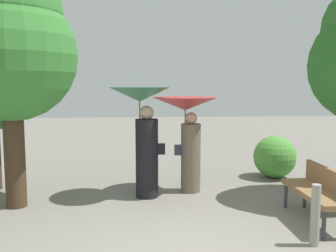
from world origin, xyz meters
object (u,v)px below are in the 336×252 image
Objects in this scene: person_right at (187,122)px; park_bench at (319,190)px; person_left at (143,122)px; path_marker_post at (315,215)px; tree_mid_left at (9,42)px.

person_right is 2.71m from park_bench.
person_left is at bearing 109.83° from person_right.
person_left is at bearing 133.56° from path_marker_post.
tree_mid_left reaches higher than path_marker_post.
park_bench is at bearing -133.54° from person_right.
park_bench is (2.69, -1.51, -0.91)m from person_left.
path_marker_post is at bearing -135.42° from person_left.
person_left is 3.22m from park_bench.
tree_mid_left is at bearing -102.75° from park_bench.
person_right is 0.45× the size of tree_mid_left.
person_right is at bearing 12.87° from tree_mid_left.
tree_mid_left is (-4.91, 1.10, 2.31)m from park_bench.
park_bench is at bearing 61.24° from path_marker_post.
person_right is at bearing -134.69° from park_bench.
tree_mid_left is at bearing 156.45° from path_marker_post.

